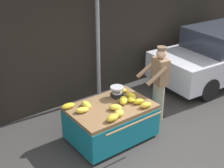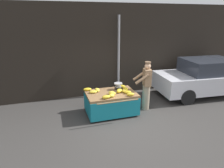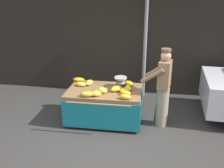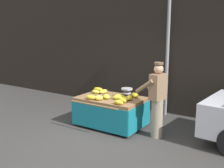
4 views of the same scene
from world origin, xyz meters
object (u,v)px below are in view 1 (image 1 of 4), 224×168
object	(u,v)px
street_pole	(98,37)
banana_bunch_0	(123,100)
banana_bunch_2	(139,101)
banana_bunch_4	(82,110)
banana_bunch_8	(119,113)
banana_bunch_11	(115,107)
weighing_scale	(117,92)
banana_bunch_5	(146,105)
banana_bunch_7	(86,105)
banana_bunch_6	(132,99)
vendor_person	(159,84)
banana_bunch_1	(113,118)
banana_bunch_3	(131,95)
banana_bunch_9	(68,106)
banana_cart	(111,115)
parked_car	(220,54)
banana_bunch_10	(121,91)

from	to	relation	value
street_pole	banana_bunch_0	world-z (taller)	street_pole
banana_bunch_2	banana_bunch_4	bearing A→B (deg)	159.64
banana_bunch_0	banana_bunch_2	distance (m)	0.30
banana_bunch_8	banana_bunch_11	world-z (taller)	banana_bunch_8
weighing_scale	banana_bunch_5	size ratio (longest dim) A/B	1.16
banana_bunch_4	banana_bunch_11	distance (m)	0.64
banana_bunch_0	banana_bunch_7	size ratio (longest dim) A/B	1.01
banana_bunch_2	banana_bunch_6	bearing A→B (deg)	102.88
weighing_scale	banana_bunch_7	distance (m)	0.74
weighing_scale	banana_bunch_6	xyz separation A→B (m)	(0.13, -0.32, -0.06)
vendor_person	banana_bunch_5	bearing A→B (deg)	-151.05
street_pole	banana_bunch_11	xyz separation A→B (m)	(-0.83, -1.78, -0.81)
banana_bunch_11	vendor_person	xyz separation A→B (m)	(1.28, 0.13, 0.08)
weighing_scale	banana_bunch_5	world-z (taller)	weighing_scale
banana_bunch_1	banana_bunch_3	bearing A→B (deg)	29.60
banana_bunch_8	vendor_person	xyz separation A→B (m)	(1.36, 0.35, 0.07)
banana_bunch_1	banana_bunch_2	bearing A→B (deg)	13.20
banana_bunch_0	banana_bunch_6	distance (m)	0.19
street_pole	banana_bunch_8	distance (m)	2.33
weighing_scale	banana_bunch_7	xyz separation A→B (m)	(-0.74, 0.03, -0.07)
banana_bunch_11	vendor_person	distance (m)	1.29
weighing_scale	banana_bunch_11	distance (m)	0.53
banana_bunch_0	banana_bunch_9	distance (m)	1.10
street_pole	banana_cart	world-z (taller)	street_pole
street_pole	banana_bunch_1	xyz separation A→B (m)	(-1.10, -2.05, -0.81)
banana_bunch_0	banana_bunch_5	bearing A→B (deg)	-59.14
banana_cart	banana_bunch_11	size ratio (longest dim) A/B	6.65
banana_bunch_3	banana_bunch_6	world-z (taller)	banana_bunch_3
banana_bunch_0	banana_bunch_6	size ratio (longest dim) A/B	1.14
banana_bunch_3	banana_bunch_7	world-z (taller)	banana_bunch_3
banana_bunch_1	parked_car	bearing A→B (deg)	11.97
banana_bunch_3	banana_bunch_10	size ratio (longest dim) A/B	0.89
weighing_scale	banana_bunch_2	bearing A→B (deg)	-71.14
banana_cart	banana_bunch_8	distance (m)	0.47
banana_cart	vendor_person	size ratio (longest dim) A/B	0.96
banana_bunch_1	vendor_person	xyz separation A→B (m)	(1.55, 0.41, 0.07)
banana_bunch_11	banana_bunch_8	bearing A→B (deg)	-110.96
banana_bunch_4	banana_bunch_8	world-z (taller)	banana_bunch_8
banana_bunch_4	banana_bunch_11	bearing A→B (deg)	-28.94
banana_bunch_7	banana_bunch_0	bearing A→B (deg)	-24.87
banana_bunch_3	vendor_person	distance (m)	0.74
banana_cart	banana_bunch_10	world-z (taller)	banana_bunch_10
banana_bunch_7	banana_bunch_11	size ratio (longest dim) A/B	1.13
street_pole	banana_bunch_10	distance (m)	1.54
street_pole	parked_car	distance (m)	3.69
banana_bunch_1	banana_bunch_2	size ratio (longest dim) A/B	1.22
street_pole	banana_bunch_11	distance (m)	2.12
banana_bunch_1	banana_bunch_4	size ratio (longest dim) A/B	1.04
banana_bunch_5	banana_bunch_11	world-z (taller)	same
banana_bunch_0	banana_bunch_10	size ratio (longest dim) A/B	1.13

